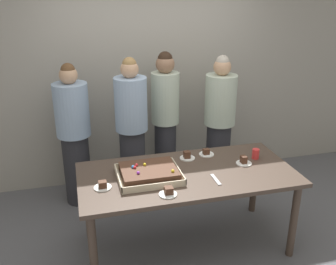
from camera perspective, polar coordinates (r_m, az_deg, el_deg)
name	(u,v)px	position (r m, az deg, el deg)	size (l,w,h in m)	color
ground_plane	(186,244)	(3.90, 2.72, -16.51)	(12.00, 12.00, 0.00)	#5B5B60
interior_back_panel	(149,63)	(4.71, -2.82, 10.44)	(8.00, 0.12, 3.00)	#9E998E
party_table	(187,181)	(3.51, 2.92, -7.31)	(1.97, 0.94, 0.80)	#47382D
sheet_cake	(149,173)	(3.36, -2.91, -6.14)	(0.56, 0.46, 0.12)	beige
plated_slice_near_left	(206,153)	(3.82, 5.81, -3.11)	(0.15, 0.15, 0.06)	white
plated_slice_near_right	(244,161)	(3.68, 11.37, -4.29)	(0.15, 0.15, 0.08)	white
plated_slice_far_left	(103,186)	(3.25, -9.84, -7.95)	(0.15, 0.15, 0.07)	white
plated_slice_far_right	(168,192)	(3.11, 0.06, -9.01)	(0.15, 0.15, 0.07)	white
plated_slice_center_front	(187,156)	(3.72, 2.90, -3.60)	(0.15, 0.15, 0.08)	white
drink_cup_nearest	(256,154)	(3.81, 13.10, -3.15)	(0.07, 0.07, 0.10)	red
cake_server_utensil	(216,179)	(3.36, 7.22, -7.05)	(0.03, 0.20, 0.01)	silver
person_serving_front	(132,133)	(4.16, -5.48, -0.01)	(0.35, 0.35, 1.71)	#28282D
person_green_shirt_behind	(219,123)	(4.56, 7.77, 1.45)	(0.37, 0.37, 1.66)	#28282D
person_striped_tie_right	(74,135)	(4.33, -14.00, -0.34)	(0.37, 0.37, 1.64)	#28282D
person_far_right_suit	(165,120)	(4.47, -0.41, 1.86)	(0.33, 0.33, 1.71)	#28282D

